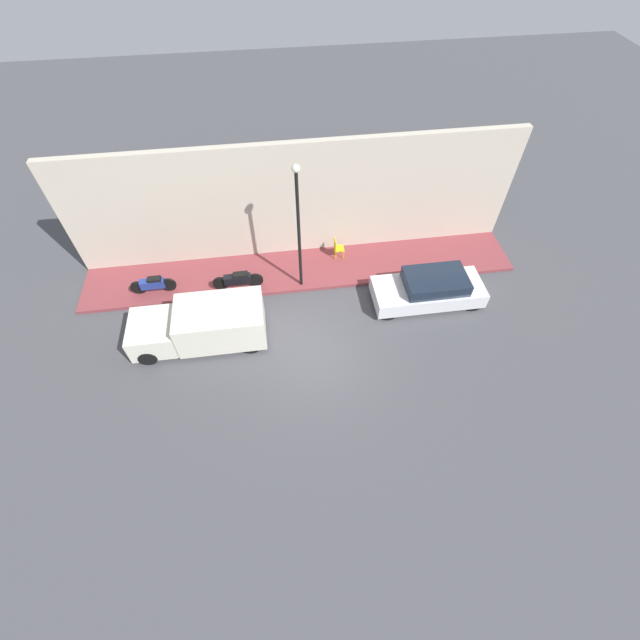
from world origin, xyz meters
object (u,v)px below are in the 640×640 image
at_px(parked_car, 429,289).
at_px(streetlamp, 298,220).
at_px(motorcycle_black, 238,280).
at_px(cafe_chair, 337,247).
at_px(motorcycle_blue, 153,284).
at_px(delivery_van, 201,325).

relative_size(parked_car, streetlamp, 0.80).
xyz_separation_m(parked_car, motorcycle_black, (1.60, 7.44, -0.05)).
bearing_deg(cafe_chair, streetlamp, 129.69).
relative_size(motorcycle_black, cafe_chair, 2.19).
relative_size(parked_car, motorcycle_black, 2.14).
relative_size(motorcycle_black, streetlamp, 0.37).
distance_m(motorcycle_blue, motorcycle_black, 3.37).
height_order(parked_car, motorcycle_black, parked_car).
bearing_deg(cafe_chair, motorcycle_blue, 97.85).
height_order(motorcycle_black, cafe_chair, cafe_chair).
height_order(parked_car, motorcycle_blue, parked_car).
distance_m(parked_car, motorcycle_black, 7.61).
height_order(parked_car, streetlamp, streetlamp).
relative_size(parked_car, motorcycle_blue, 2.42).
bearing_deg(cafe_chair, motorcycle_black, 106.61).
bearing_deg(motorcycle_blue, cafe_chair, -82.15).
bearing_deg(streetlamp, parked_car, -106.27).
xyz_separation_m(streetlamp, cafe_chair, (1.43, -1.73, -2.70)).
xyz_separation_m(parked_car, motorcycle_blue, (1.82, 10.80, -0.06)).
height_order(parked_car, delivery_van, delivery_van).
bearing_deg(motorcycle_black, streetlamp, -93.70).
height_order(motorcycle_black, streetlamp, streetlamp).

